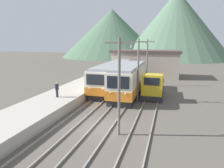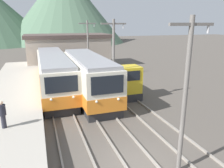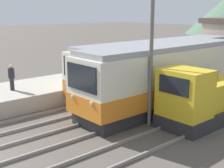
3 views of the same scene
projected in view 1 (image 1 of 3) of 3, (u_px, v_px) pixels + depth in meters
The scene contains 14 objects.
ground_plane at pixel (101, 127), 17.23m from camera, with size 200.00×200.00×0.00m, color #564F47.
platform_left at pixel (32, 114), 18.73m from camera, with size 4.50×54.00×0.96m, color #ADA599.
track_left at pixel (71, 123), 17.88m from camera, with size 1.54×60.00×0.14m.
track_center at pixel (103, 126), 17.17m from camera, with size 1.54×60.00×0.14m.
track_right at pixel (141, 130), 16.40m from camera, with size 1.54×60.00×0.14m.
commuter_train_left at pixel (113, 77), 30.68m from camera, with size 2.84×14.86×3.61m.
commuter_train_center at pixel (129, 81), 27.02m from camera, with size 2.84×11.80×3.79m.
shunting_locomotive at pixel (153, 87), 26.00m from camera, with size 2.40×5.54×3.00m.
catenary_mast_near at pixel (119, 84), 15.07m from camera, with size 2.00×0.20×6.90m.
catenary_mast_mid at pixel (138, 68), 23.64m from camera, with size 2.00×0.20×6.90m.
catenary_mast_far at pixel (147, 61), 32.20m from camera, with size 2.00×0.20×6.90m.
person_on_platform at pixel (57, 89), 22.41m from camera, with size 0.38×0.38×1.58m.
station_building at pixel (146, 63), 41.22m from camera, with size 12.60×6.30×4.96m.
mountain_backdrop at pixel (145, 29), 85.54m from camera, with size 66.34×43.86×24.68m.
Camera 1 is at (5.06, -15.46, 6.68)m, focal length 35.00 mm.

